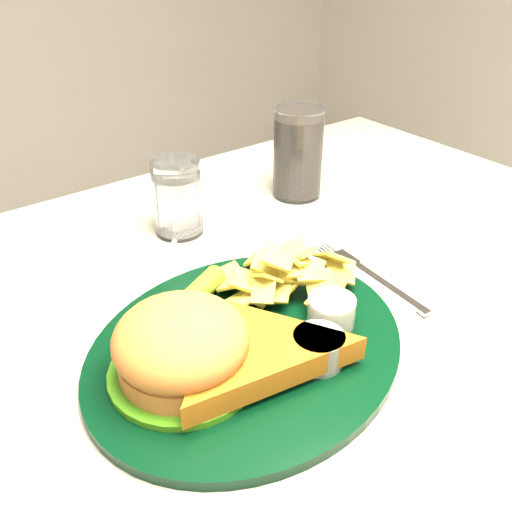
{
  "coord_description": "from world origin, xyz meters",
  "views": [
    {
      "loc": [
        -0.31,
        -0.43,
        1.13
      ],
      "look_at": [
        0.02,
        0.01,
        0.8
      ],
      "focal_mm": 40.0,
      "sensor_mm": 36.0,
      "label": 1
    }
  ],
  "objects_px": {
    "water_glass": "(177,198)",
    "dinner_plate": "(247,319)",
    "table": "(250,507)",
    "fork_napkin": "(384,284)",
    "cola_glass": "(298,153)"
  },
  "relations": [
    {
      "from": "water_glass",
      "to": "dinner_plate",
      "type": "bearing_deg",
      "value": -106.18
    },
    {
      "from": "table",
      "to": "fork_napkin",
      "type": "bearing_deg",
      "value": -27.57
    },
    {
      "from": "water_glass",
      "to": "fork_napkin",
      "type": "xyz_separation_m",
      "value": [
        0.12,
        -0.27,
        -0.05
      ]
    },
    {
      "from": "table",
      "to": "fork_napkin",
      "type": "relative_size",
      "value": 7.64
    },
    {
      "from": "table",
      "to": "cola_glass",
      "type": "bearing_deg",
      "value": 38.38
    },
    {
      "from": "water_glass",
      "to": "fork_napkin",
      "type": "height_order",
      "value": "water_glass"
    },
    {
      "from": "cola_glass",
      "to": "fork_napkin",
      "type": "bearing_deg",
      "value": -108.69
    },
    {
      "from": "dinner_plate",
      "to": "cola_glass",
      "type": "relative_size",
      "value": 2.55
    },
    {
      "from": "water_glass",
      "to": "cola_glass",
      "type": "height_order",
      "value": "cola_glass"
    },
    {
      "from": "water_glass",
      "to": "cola_glass",
      "type": "bearing_deg",
      "value": -1.9
    },
    {
      "from": "table",
      "to": "dinner_plate",
      "type": "bearing_deg",
      "value": -127.09
    },
    {
      "from": "dinner_plate",
      "to": "cola_glass",
      "type": "bearing_deg",
      "value": 25.52
    },
    {
      "from": "cola_glass",
      "to": "dinner_plate",
      "type": "bearing_deg",
      "value": -138.44
    },
    {
      "from": "water_glass",
      "to": "cola_glass",
      "type": "distance_m",
      "value": 0.21
    },
    {
      "from": "cola_glass",
      "to": "fork_napkin",
      "type": "relative_size",
      "value": 0.88
    }
  ]
}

